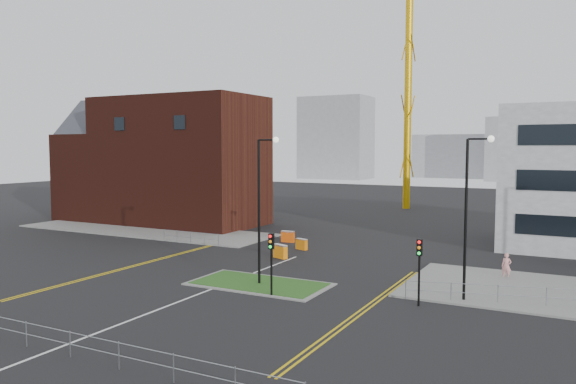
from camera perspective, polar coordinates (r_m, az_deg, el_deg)
name	(u,v)px	position (r m, az deg, el deg)	size (l,w,h in m)	color
ground	(146,314)	(30.36, -14.19, -11.94)	(200.00, 200.00, 0.00)	black
pavement_left	(144,230)	(59.47, -14.41, -3.77)	(28.00, 8.00, 0.12)	slate
island_kerb	(259,284)	(35.45, -2.94, -9.33)	(8.60, 4.60, 0.08)	slate
grass_island	(259,284)	(35.44, -2.94, -9.30)	(8.00, 4.00, 0.12)	#254F1A
brick_building	(159,162)	(65.35, -12.94, 2.97)	(24.20, 10.07, 14.24)	#401710
streetlamp_island	(262,198)	(34.44, -2.66, -0.66)	(1.46, 0.36, 9.18)	black
streetlamp_right_near	(470,205)	(32.19, 18.02, -1.25)	(1.46, 0.36, 9.18)	black
traffic_light_island	(271,252)	(32.22, -1.72, -6.14)	(0.28, 0.33, 3.65)	black
traffic_light_right	(419,259)	(31.10, 13.20, -6.65)	(0.28, 0.33, 3.65)	black
railing_front	(47,334)	(26.19, -23.24, -13.08)	(24.05, 0.05, 1.10)	gray
railing_left	(191,235)	(50.62, -9.87, -4.36)	(6.05, 0.05, 1.10)	gray
centre_line	(172,304)	(31.81, -11.74, -11.11)	(0.15, 30.00, 0.01)	silver
yellow_left_a	(146,262)	(43.43, -14.23, -6.92)	(0.12, 24.00, 0.01)	gold
yellow_left_b	(149,262)	(43.24, -13.94, -6.96)	(0.12, 24.00, 0.01)	gold
yellow_right_a	(362,309)	(30.59, 7.52, -11.70)	(0.12, 20.00, 0.01)	gold
yellow_right_b	(367,310)	(30.49, 8.06, -11.76)	(0.12, 20.00, 0.01)	gold
skyline_a	(336,138)	(153.62, 4.90, 5.49)	(18.00, 12.00, 22.00)	gray
skyline_b	(539,149)	(151.89, 24.15, 3.98)	(24.00, 12.00, 16.00)	gray
skyline_d	(470,156)	(163.94, 18.05, 3.48)	(30.00, 12.00, 12.00)	gray
pedestrian	(506,266)	(39.50, 21.31, -7.01)	(0.61, 0.40, 1.67)	#F7A4A0
barrier_left	(288,236)	(50.70, -0.02, -4.50)	(1.22, 0.46, 1.01)	#F5560D
barrier_mid	(280,251)	(43.51, -0.79, -5.99)	(1.33, 0.85, 1.06)	orange
barrier_right	(302,244)	(47.10, 1.38, -5.27)	(1.15, 0.70, 0.91)	orange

